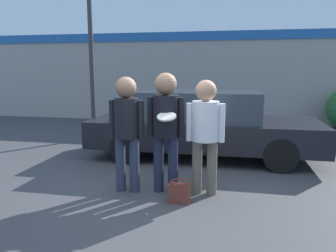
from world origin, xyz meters
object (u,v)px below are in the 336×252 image
object	(u,v)px
person_left	(127,124)
handbag	(179,192)
person_right	(205,127)
parked_car_near	(203,124)
person_middle_with_frisbee	(166,121)

from	to	relation	value
person_left	handbag	world-z (taller)	person_left
person_right	handbag	world-z (taller)	person_right
person_left	parked_car_near	distance (m)	2.43
parked_car_near	handbag	bearing A→B (deg)	-91.83
person_right	handbag	bearing A→B (deg)	-126.71
person_right	parked_car_near	bearing A→B (deg)	96.10
person_middle_with_frisbee	handbag	xyz separation A→B (m)	(0.27, -0.37, -0.93)
person_middle_with_frisbee	person_right	size ratio (longest dim) A/B	1.06
person_middle_with_frisbee	parked_car_near	xyz separation A→B (m)	(0.35, 2.15, -0.39)
handbag	person_middle_with_frisbee	bearing A→B (deg)	125.88
person_right	parked_car_near	size ratio (longest dim) A/B	0.36
person_left	person_middle_with_frisbee	bearing A→B (deg)	7.28
person_left	person_right	xyz separation A→B (m)	(1.15, 0.11, -0.02)
person_left	handbag	xyz separation A→B (m)	(0.85, -0.30, -0.89)
person_middle_with_frisbee	handbag	bearing A→B (deg)	-54.12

